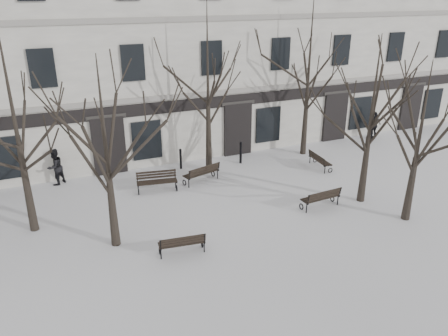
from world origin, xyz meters
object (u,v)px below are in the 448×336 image
tree_2 (373,102)px  bench_5 (319,160)px  bench_1 (182,243)px  tree_1 (104,133)px  bench_2 (321,198)px  bench_3 (157,181)px  bench_4 (202,173)px  tree_3 (422,125)px

tree_2 → bench_5: 5.60m
tree_2 → bench_1: 9.44m
tree_1 → bench_2: (8.51, -0.52, -3.76)m
bench_3 → tree_2: bearing=-19.9°
bench_1 → bench_4: bearing=-110.1°
bench_2 → bench_3: 7.37m
tree_2 → bench_5: size_ratio=4.30×
tree_3 → bench_1: bearing=173.0°
tree_2 → bench_2: size_ratio=3.96×
bench_2 → bench_4: bearing=-54.2°
bench_1 → tree_3: bearing=179.9°
bench_1 → bench_5: 10.24m
bench_1 → tree_2: bearing=-166.9°
bench_2 → bench_3: size_ratio=0.94×
bench_5 → bench_2: bearing=150.9°
bench_3 → bench_5: (8.45, -0.60, -0.06)m
tree_1 → bench_4: (4.82, 3.94, -3.74)m
tree_1 → bench_4: tree_1 is taller
bench_1 → bench_4: size_ratio=0.87×
tree_2 → bench_3: 9.93m
tree_2 → tree_1: bearing=176.6°
tree_3 → bench_3: size_ratio=3.33×
tree_3 → bench_4: bearing=133.5°
bench_4 → tree_1: bearing=23.1°
tree_1 → bench_4: 7.26m
bench_3 → bench_1: bearing=-86.3°
tree_1 → bench_3: bearing=56.2°
bench_3 → bench_2: bearing=-26.9°
bench_1 → bench_4: bench_4 is taller
tree_3 → bench_5: tree_3 is taller
bench_3 → bench_5: size_ratio=1.16×
tree_3 → bench_5: size_ratio=3.85×
tree_3 → bench_3: tree_3 is taller
tree_3 → bench_3: bearing=142.4°
bench_1 → bench_2: bench_2 is taller
tree_3 → bench_1: (-9.09, 1.12, -3.50)m
tree_3 → bench_4: tree_3 is taller
bench_2 → tree_1: bearing=-7.3°
tree_3 → bench_2: size_ratio=3.54×
bench_4 → bench_5: bearing=157.7°
tree_3 → bench_1: tree_3 is taller
tree_1 → bench_3: (2.59, 3.87, -3.74)m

